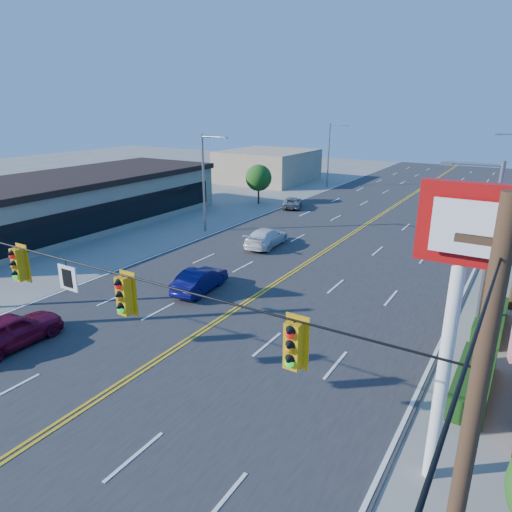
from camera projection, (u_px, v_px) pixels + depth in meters
The scene contains 14 objects.
ground at pixel (66, 421), 15.47m from camera, with size 160.00×160.00×0.00m, color gray.
road at pixel (314, 259), 31.63m from camera, with size 20.00×120.00×0.06m, color #2D2D30.
signal_span at pixel (43, 287), 13.99m from camera, with size 24.32×0.34×9.00m.
kfc_pylon at pixel (457, 281), 11.33m from camera, with size 2.20×0.36×8.50m.
strip_mall at pixel (78, 199), 40.24m from camera, with size 10.40×26.40×4.40m.
streetlight_se at pixel (485, 241), 20.00m from camera, with size 2.55×0.25×8.00m.
streetlight_sw at pixel (205, 178), 37.19m from camera, with size 2.55×0.25×8.00m.
streetlight_nw at pixel (330, 152), 58.21m from camera, with size 2.55×0.25×8.00m.
tree_west at pixel (259, 178), 48.53m from camera, with size 2.80×2.80×4.20m.
bld_west_far at pixel (268, 166), 63.55m from camera, with size 11.00×12.00×4.20m, color tan.
car_magenta at pixel (11, 332), 19.96m from camera, with size 1.79×4.45×1.52m, color maroon.
car_blue at pixel (200, 281), 25.97m from camera, with size 1.42×4.07×1.34m, color #0D0D4E.
car_white at pixel (266, 238), 34.25m from camera, with size 1.91×4.70×1.36m, color white.
car_silver at pixel (292, 203), 47.10m from camera, with size 1.80×3.91×1.09m, color #99999D.
Camera 1 is at (12.26, -7.61, 10.20)m, focal length 32.00 mm.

